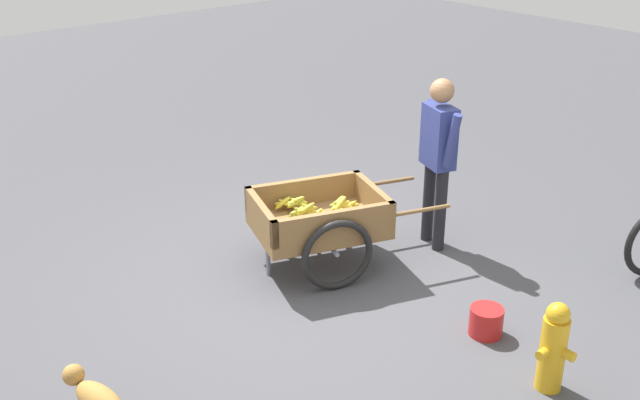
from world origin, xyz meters
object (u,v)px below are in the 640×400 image
object	(u,v)px
fire_hydrant	(553,347)
plastic_bucket	(486,321)
dog	(96,398)
vendor_person	(438,149)
fruit_cart	(319,221)

from	to	relation	value
fire_hydrant	plastic_bucket	size ratio (longest dim) A/B	2.61
dog	fire_hydrant	distance (m)	2.99
vendor_person	fire_hydrant	bearing A→B (deg)	62.65
fruit_cart	fire_hydrant	size ratio (longest dim) A/B	2.70
fire_hydrant	fruit_cart	bearing A→B (deg)	-88.34
fruit_cart	plastic_bucket	size ratio (longest dim) A/B	7.03
fruit_cart	fire_hydrant	bearing A→B (deg)	91.66
vendor_person	fire_hydrant	size ratio (longest dim) A/B	2.39
vendor_person	dog	size ratio (longest dim) A/B	2.39
vendor_person	plastic_bucket	world-z (taller)	vendor_person
fruit_cart	dog	distance (m)	2.58
dog	plastic_bucket	bearing A→B (deg)	161.75
fire_hydrant	vendor_person	bearing A→B (deg)	-117.35
fruit_cart	vendor_person	xyz separation A→B (m)	(-1.08, 0.38, 0.52)
fruit_cart	plastic_bucket	world-z (taller)	fruit_cart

